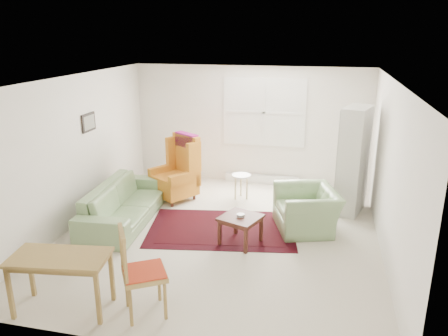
% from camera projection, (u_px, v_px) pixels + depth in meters
% --- Properties ---
extents(room, '(5.04, 5.54, 2.51)m').
position_uv_depth(room, '(224.00, 157.00, 6.94)').
color(room, beige).
rests_on(room, ground).
extents(rug, '(2.63, 1.92, 0.02)m').
position_uv_depth(rug, '(221.00, 228.00, 7.32)').
color(rug, black).
rests_on(rug, ground).
extents(sofa, '(1.03, 2.32, 0.92)m').
position_uv_depth(sofa, '(125.00, 196.00, 7.52)').
color(sofa, '#789966').
rests_on(sofa, ground).
extents(armchair, '(1.22, 1.31, 0.84)m').
position_uv_depth(armchair, '(307.00, 205.00, 7.22)').
color(armchair, '#789966').
rests_on(armchair, ground).
extents(wingback_chair, '(1.05, 1.06, 1.28)m').
position_uv_depth(wingback_chair, '(174.00, 168.00, 8.43)').
color(wingback_chair, orange).
rests_on(wingback_chair, ground).
extents(coffee_table, '(0.72, 0.72, 0.46)m').
position_uv_depth(coffee_table, '(240.00, 230.00, 6.77)').
color(coffee_table, '#441E15').
rests_on(coffee_table, ground).
extents(stool, '(0.46, 0.46, 0.49)m').
position_uv_depth(stool, '(241.00, 186.00, 8.61)').
color(stool, white).
rests_on(stool, ground).
extents(cabinet, '(0.62, 0.86, 1.93)m').
position_uv_depth(cabinet, '(354.00, 161.00, 7.79)').
color(cabinet, silver).
rests_on(cabinet, ground).
extents(desk, '(1.19, 0.71, 0.71)m').
position_uv_depth(desk, '(62.00, 283.00, 5.12)').
color(desk, olive).
rests_on(desk, ground).
extents(desk_chair, '(0.66, 0.66, 1.10)m').
position_uv_depth(desk_chair, '(144.00, 271.00, 5.00)').
color(desk_chair, olive).
rests_on(desk_chair, ground).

